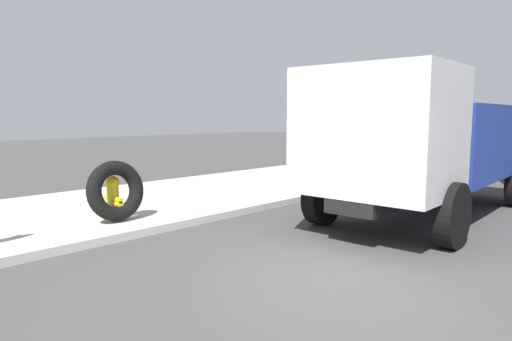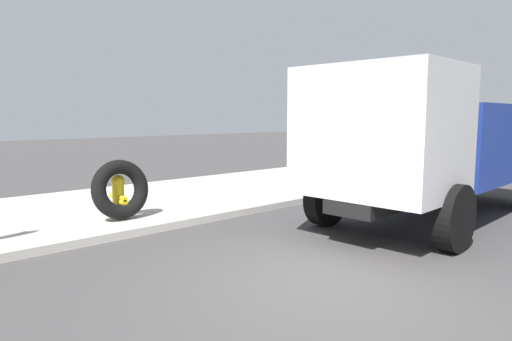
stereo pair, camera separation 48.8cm
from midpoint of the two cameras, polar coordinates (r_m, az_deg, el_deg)
The scene contains 5 objects.
ground_plane at distance 5.90m, azimuth 12.17°, elevation -14.83°, with size 80.00×80.00×0.00m, color #423F3F.
sidewalk_curb at distance 10.84m, azimuth -17.14°, elevation -4.53°, with size 36.00×5.00×0.15m, color #BCB7AD.
fire_hydrant at distance 9.32m, azimuth -15.53°, elevation -2.99°, with size 0.26×0.59×0.86m.
loose_tire at distance 9.11m, azimuth -15.26°, elevation -2.32°, with size 1.16×1.16×0.28m, color black.
dump_truck_blue at distance 10.26m, azimuth 23.06°, elevation 3.25°, with size 7.11×3.06×3.00m.
Camera 2 is at (-4.32, -3.31, 2.17)m, focal length 31.71 mm.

